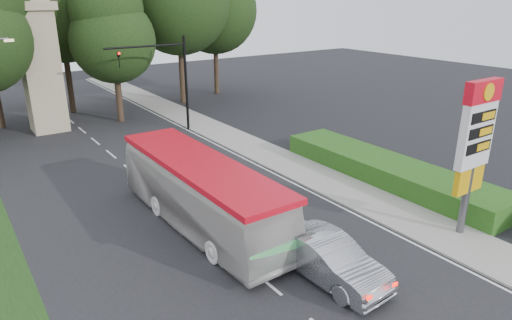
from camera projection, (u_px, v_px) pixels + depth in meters
road_surface at (172, 205)px, 23.00m from camera, size 14.00×80.00×0.02m
sidewalk_right at (301, 170)px, 27.55m from camera, size 3.00×80.00×0.12m
hedge at (388, 171)px, 25.89m from camera, size 3.00×14.00×1.20m
gas_station_pylon at (476, 138)px, 18.71m from camera, size 2.10×0.45×6.85m
traffic_signal_mast at (169, 72)px, 33.73m from camera, size 6.10×0.35×7.20m
monument at (40, 65)px, 34.09m from camera, size 3.00×3.00×10.05m
tree_monument_right at (111, 22)px, 35.68m from camera, size 6.72×6.72×13.20m
transit_bus at (201, 194)px, 20.43m from camera, size 2.90×11.34×3.14m
sedan_silver at (327, 258)px, 16.84m from camera, size 2.03×5.17×1.68m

